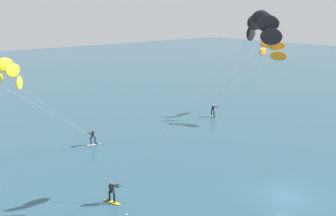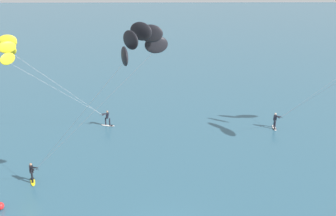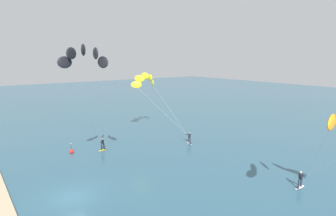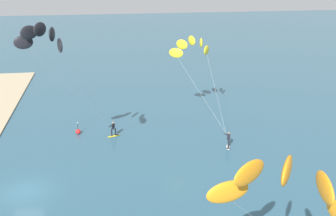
# 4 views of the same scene
# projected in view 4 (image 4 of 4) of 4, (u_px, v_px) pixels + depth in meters

# --- Properties ---
(ground_plane) EXTENTS (240.00, 240.00, 0.00)m
(ground_plane) POSITION_uv_depth(u_px,v_px,m) (25.00, 192.00, 35.49)
(ground_plane) COLOR #2D566B
(kitesurfer_nearshore) EXTENTS (10.61, 5.24, 10.06)m
(kitesurfer_nearshore) POSITION_uv_depth(u_px,v_px,m) (193.00, 50.00, 48.39)
(kitesurfer_nearshore) COLOR white
(kitesurfer_nearshore) RESTS_ON ground
(kitesurfer_mid_water) EXTENTS (11.26, 8.41, 13.68)m
(kitesurfer_mid_water) POSITION_uv_depth(u_px,v_px,m) (45.00, 43.00, 33.73)
(kitesurfer_mid_water) COLOR yellow
(kitesurfer_mid_water) RESTS_ON ground
(kitesurfer_far_out) EXTENTS (8.85, 7.90, 10.41)m
(kitesurfer_far_out) POSITION_uv_depth(u_px,v_px,m) (285.00, 191.00, 18.59)
(kitesurfer_far_out) COLOR white
(kitesurfer_far_out) RESTS_ON ground
(marker_buoy) EXTENTS (0.56, 0.56, 1.38)m
(marker_buoy) POSITION_uv_depth(u_px,v_px,m) (78.00, 131.00, 47.10)
(marker_buoy) COLOR red
(marker_buoy) RESTS_ON ground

